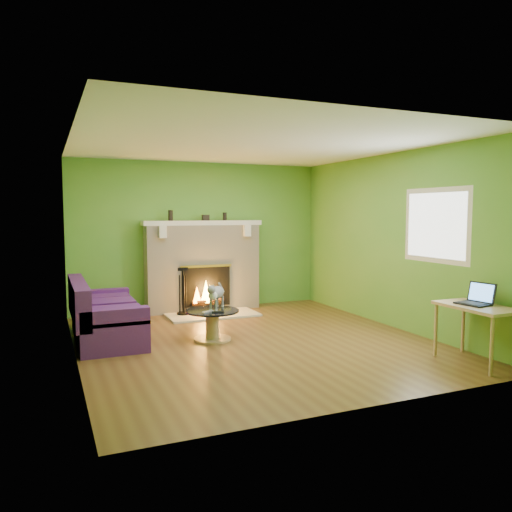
{
  "coord_description": "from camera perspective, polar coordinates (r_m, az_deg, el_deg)",
  "views": [
    {
      "loc": [
        -2.55,
        -6.05,
        1.72
      ],
      "look_at": [
        0.2,
        0.4,
        1.11
      ],
      "focal_mm": 35.0,
      "sensor_mm": 36.0,
      "label": 1
    }
  ],
  "objects": [
    {
      "name": "hearth",
      "position": [
        8.43,
        -5.0,
        -6.69
      ],
      "size": [
        1.5,
        0.75,
        0.03
      ],
      "primitive_type": "cube",
      "color": "beige",
      "rests_on": "floor"
    },
    {
      "name": "window_frame",
      "position": [
        7.04,
        19.89,
        3.32
      ],
      "size": [
        0.0,
        1.2,
        1.2
      ],
      "primitive_type": "plane",
      "rotation": [
        1.57,
        0.0,
        -1.57
      ],
      "color": "silver",
      "rests_on": "wall_right"
    },
    {
      "name": "laptop",
      "position": [
        6.21,
        23.56,
        -3.98
      ],
      "size": [
        0.34,
        0.38,
        0.25
      ],
      "primitive_type": null,
      "rotation": [
        0.0,
        0.0,
        0.14
      ],
      "color": "black",
      "rests_on": "desk"
    },
    {
      "name": "wall_right",
      "position": [
        7.74,
        15.35,
        1.71
      ],
      "size": [
        0.0,
        5.0,
        5.0
      ],
      "primitive_type": "plane",
      "rotation": [
        1.57,
        0.0,
        -1.57
      ],
      "color": "#4C9430",
      "rests_on": "floor"
    },
    {
      "name": "mantel_vase_left",
      "position": [
        8.61,
        -9.74,
        4.59
      ],
      "size": [
        0.08,
        0.08,
        0.18
      ],
      "primitive_type": "cylinder",
      "color": "black",
      "rests_on": "mantel"
    },
    {
      "name": "window_pane",
      "position": [
        7.03,
        19.84,
        3.32
      ],
      "size": [
        0.0,
        1.06,
        1.06
      ],
      "primitive_type": "plane",
      "rotation": [
        1.57,
        0.0,
        -1.57
      ],
      "color": "white",
      "rests_on": "wall_right"
    },
    {
      "name": "wall_back",
      "position": [
        8.93,
        -6.46,
        2.27
      ],
      "size": [
        5.0,
        0.0,
        5.0
      ],
      "primitive_type": "plane",
      "rotation": [
        1.57,
        0.0,
        0.0
      ],
      "color": "#4C9430",
      "rests_on": "floor"
    },
    {
      "name": "coffee_table",
      "position": [
        6.81,
        -5.01,
        -7.61
      ],
      "size": [
        0.72,
        0.72,
        0.41
      ],
      "color": "tan",
      "rests_on": "floor"
    },
    {
      "name": "remote_black",
      "position": [
        6.62,
        -4.37,
        -6.38
      ],
      "size": [
        0.17,
        0.07,
        0.02
      ],
      "primitive_type": "cube",
      "rotation": [
        0.0,
        0.0,
        -0.21
      ],
      "color": "black",
      "rests_on": "coffee_table"
    },
    {
      "name": "wall_left",
      "position": [
        6.07,
        -20.17,
        0.72
      ],
      "size": [
        0.0,
        5.0,
        5.0
      ],
      "primitive_type": "plane",
      "rotation": [
        1.57,
        0.0,
        1.57
      ],
      "color": "#4C9430",
      "rests_on": "floor"
    },
    {
      "name": "remote_silver",
      "position": [
        6.63,
        -5.53,
        -6.35
      ],
      "size": [
        0.17,
        0.11,
        0.02
      ],
      "primitive_type": "cube",
      "rotation": [
        0.0,
        0.0,
        0.45
      ],
      "color": "gray",
      "rests_on": "coffee_table"
    },
    {
      "name": "fireplace",
      "position": [
        8.8,
        -6.08,
        -1.22
      ],
      "size": [
        2.1,
        0.46,
        1.58
      ],
      "color": "beige",
      "rests_on": "floor"
    },
    {
      "name": "ceiling",
      "position": [
        6.62,
        -0.21,
        12.63
      ],
      "size": [
        5.0,
        5.0,
        0.0
      ],
      "primitive_type": "plane",
      "rotation": [
        3.14,
        0.0,
        0.0
      ],
      "color": "white",
      "rests_on": "wall_back"
    },
    {
      "name": "fire_tools",
      "position": [
        8.37,
        -8.34,
        -3.96
      ],
      "size": [
        0.21,
        0.21,
        0.79
      ],
      "primitive_type": null,
      "color": "black",
      "rests_on": "hearth"
    },
    {
      "name": "floor",
      "position": [
        6.79,
        -0.2,
        -9.68
      ],
      "size": [
        5.0,
        5.0,
        0.0
      ],
      "primitive_type": "plane",
      "color": "brown",
      "rests_on": "ground"
    },
    {
      "name": "wall_front",
      "position": [
        4.39,
        12.58,
        -0.61
      ],
      "size": [
        5.0,
        0.0,
        5.0
      ],
      "primitive_type": "plane",
      "rotation": [
        -1.57,
        0.0,
        0.0
      ],
      "color": "#4C9430",
      "rests_on": "floor"
    },
    {
      "name": "desk",
      "position": [
        6.23,
        23.96,
        -5.92
      ],
      "size": [
        0.52,
        0.9,
        0.67
      ],
      "color": "tan",
      "rests_on": "floor"
    },
    {
      "name": "cat",
      "position": [
        6.82,
        -4.53,
        -4.53
      ],
      "size": [
        0.52,
        0.61,
        0.37
      ],
      "primitive_type": null,
      "rotation": [
        0.0,
        0.0,
        -0.63
      ],
      "color": "slate",
      "rests_on": "coffee_table"
    },
    {
      "name": "mantel_vase_right",
      "position": [
        8.88,
        -3.59,
        4.54
      ],
      "size": [
        0.07,
        0.07,
        0.14
      ],
      "primitive_type": "cylinder",
      "color": "black",
      "rests_on": "mantel"
    },
    {
      "name": "sofa",
      "position": [
        7.1,
        -17.13,
        -6.64
      ],
      "size": [
        0.86,
        1.82,
        0.81
      ],
      "color": "#48195F",
      "rests_on": "floor"
    },
    {
      "name": "mantel_box",
      "position": [
        8.77,
        -5.78,
        4.38
      ],
      "size": [
        0.12,
        0.08,
        0.1
      ],
      "primitive_type": "cube",
      "color": "black",
      "rests_on": "mantel"
    },
    {
      "name": "mantel",
      "position": [
        8.73,
        -6.08,
        3.79
      ],
      "size": [
        2.1,
        0.28,
        0.08
      ],
      "primitive_type": "cube",
      "color": "silver",
      "rests_on": "fireplace"
    }
  ]
}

